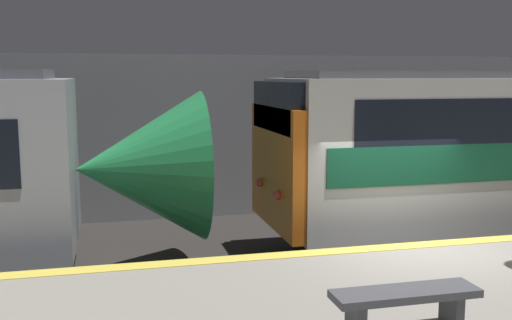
% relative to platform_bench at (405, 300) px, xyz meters
% --- Properties ---
extents(ground_plane, '(120.00, 120.00, 0.00)m').
position_rel_platform_bench_xyz_m(ground_plane, '(1.79, 2.93, -1.37)').
color(ground_plane, '#282623').
extents(station_rear_barrier, '(50.00, 0.15, 4.09)m').
position_rel_platform_bench_xyz_m(station_rear_barrier, '(1.79, 9.71, 0.68)').
color(station_rear_barrier, '#939399').
rests_on(station_rear_barrier, ground).
extents(platform_bench, '(1.50, 0.40, 0.45)m').
position_rel_platform_bench_xyz_m(platform_bench, '(0.00, 0.00, 0.00)').
color(platform_bench, '#4C4C51').
rests_on(platform_bench, platform).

